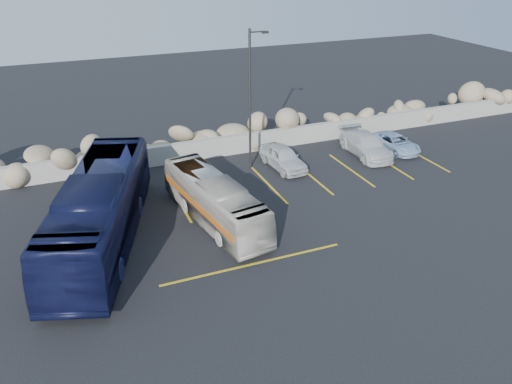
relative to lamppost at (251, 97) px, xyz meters
name	(u,v)px	position (x,y,z in m)	size (l,w,h in m)	color
ground	(278,261)	(-2.56, -9.50, -4.30)	(90.00, 90.00, 0.00)	black
seawall	(198,150)	(-2.56, 2.50, -3.70)	(60.00, 0.40, 1.20)	#99958B
riprap_pile	(192,133)	(-2.56, 3.70, -3.00)	(54.00, 2.80, 2.60)	#968062
parking_lines	(313,189)	(2.09, -3.93, -4.29)	(18.16, 9.36, 0.01)	gold
lamppost	(251,97)	(0.00, 0.00, 0.00)	(1.14, 0.18, 8.00)	#2F2D2A
vintage_bus	(214,200)	(-3.93, -5.22, -3.18)	(1.87, 8.00, 2.23)	beige
tour_coach	(101,209)	(-9.08, -5.07, -2.70)	(2.68, 11.46, 3.19)	#101437
car_a	(283,157)	(1.76, -0.69, -3.64)	(1.55, 3.85, 1.31)	silver
car_c	(366,145)	(7.42, -0.81, -3.63)	(1.86, 4.57, 1.33)	silver
car_d	(395,143)	(9.60, -0.89, -3.78)	(1.70, 3.70, 1.03)	#9BBBDC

